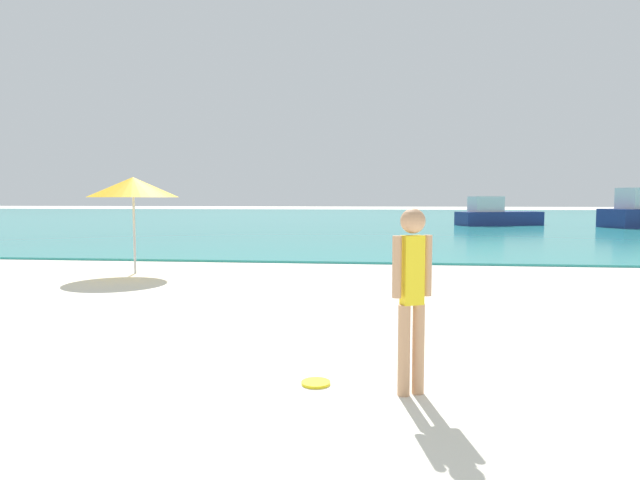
{
  "coord_description": "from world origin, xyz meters",
  "views": [
    {
      "loc": [
        1.43,
        0.37,
        1.66
      ],
      "look_at": [
        0.51,
        8.72,
        1.01
      ],
      "focal_mm": 30.59,
      "sensor_mm": 36.0,
      "label": 1
    }
  ],
  "objects_px": {
    "person_standing": "(412,290)",
    "frisbee": "(316,383)",
    "beach_umbrella": "(133,187)",
    "boat_far": "(496,215)"
  },
  "relations": [
    {
      "from": "person_standing",
      "to": "boat_far",
      "type": "bearing_deg",
      "value": -128.79
    },
    {
      "from": "frisbee",
      "to": "boat_far",
      "type": "distance_m",
      "value": 28.68
    },
    {
      "from": "person_standing",
      "to": "frisbee",
      "type": "bearing_deg",
      "value": -36.42
    },
    {
      "from": "frisbee",
      "to": "boat_far",
      "type": "xyz_separation_m",
      "value": [
        7.24,
        27.75,
        0.62
      ]
    },
    {
      "from": "person_standing",
      "to": "frisbee",
      "type": "xyz_separation_m",
      "value": [
        -0.83,
        0.15,
        -0.88
      ]
    },
    {
      "from": "person_standing",
      "to": "boat_far",
      "type": "height_order",
      "value": "boat_far"
    },
    {
      "from": "person_standing",
      "to": "beach_umbrella",
      "type": "xyz_separation_m",
      "value": [
        -5.61,
        6.8,
        0.99
      ]
    },
    {
      "from": "person_standing",
      "to": "beach_umbrella",
      "type": "height_order",
      "value": "beach_umbrella"
    },
    {
      "from": "beach_umbrella",
      "to": "frisbee",
      "type": "bearing_deg",
      "value": -54.24
    },
    {
      "from": "frisbee",
      "to": "beach_umbrella",
      "type": "xyz_separation_m",
      "value": [
        -4.79,
        6.64,
        1.87
      ]
    }
  ]
}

